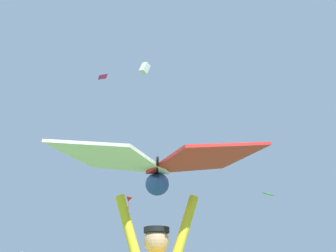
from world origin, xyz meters
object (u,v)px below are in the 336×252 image
held_stunt_kite (158,162)px  distant_kite_white_mid_right (145,68)px  distant_kite_green_mid_left (268,194)px  distant_kite_magenta_low_left (103,76)px  distant_kite_red_high_right (129,199)px

held_stunt_kite → distant_kite_white_mid_right: 31.79m
distant_kite_green_mid_left → held_stunt_kite: bearing=-105.7°
held_stunt_kite → distant_kite_magenta_low_left: 14.78m
held_stunt_kite → distant_kite_green_mid_left: 14.37m
distant_kite_red_high_right → held_stunt_kite: bearing=-78.5°
distant_kite_white_mid_right → distant_kite_red_high_right: 13.93m
distant_kite_magenta_low_left → distant_kite_green_mid_left: bearing=15.7°
distant_kite_white_mid_right → distant_kite_green_mid_left: 21.23m
distant_kite_red_high_right → distant_kite_magenta_low_left: size_ratio=2.87×
held_stunt_kite → distant_kite_white_mid_right: size_ratio=1.74×
distant_kite_white_mid_right → distant_kite_green_mid_left: distant_kite_white_mid_right is taller
held_stunt_kite → distant_kite_white_mid_right: distant_kite_white_mid_right is taller
distant_kite_red_high_right → distant_kite_magenta_low_left: bearing=-83.1°
distant_kite_white_mid_right → distant_kite_red_high_right: (-2.53, 7.97, -11.14)m
distant_kite_red_high_right → distant_kite_green_mid_left: (10.59, -19.79, -4.55)m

